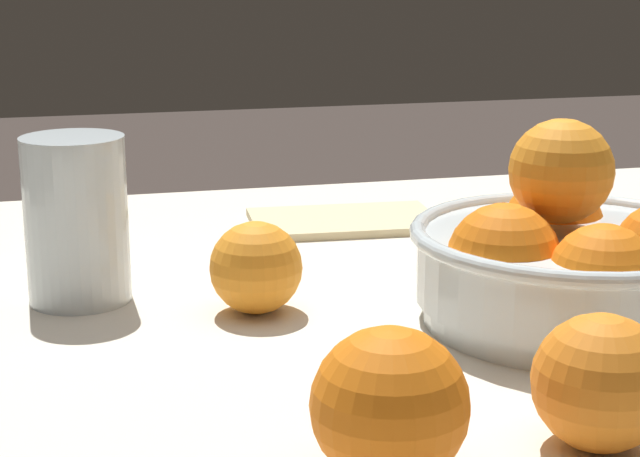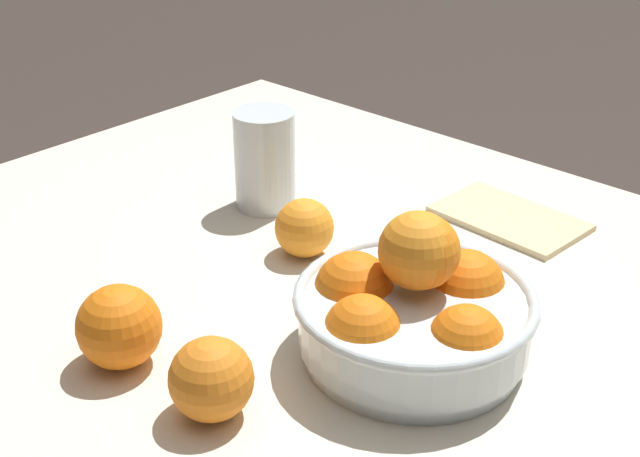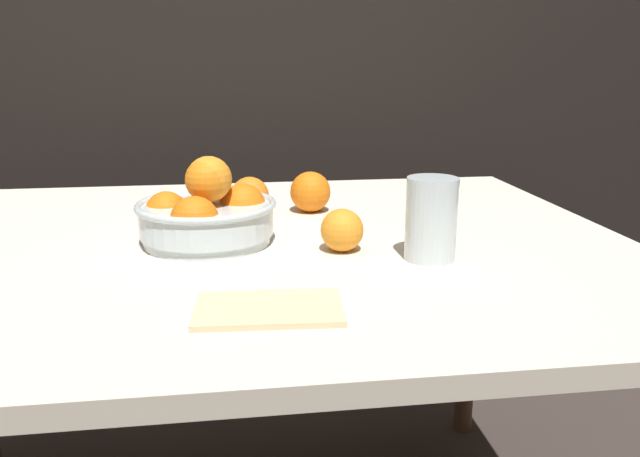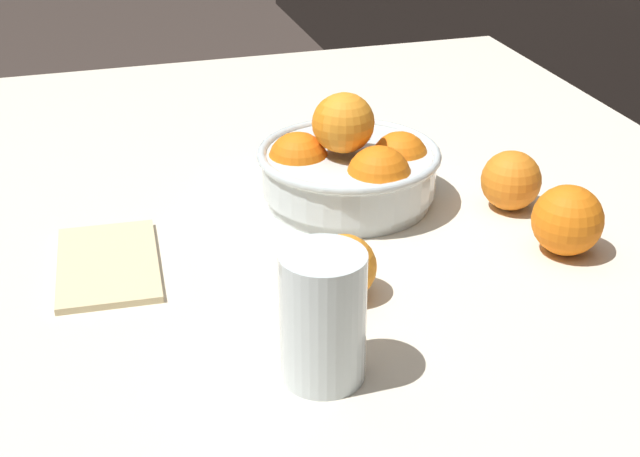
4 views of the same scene
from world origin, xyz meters
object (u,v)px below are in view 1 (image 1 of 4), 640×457
at_px(fruit_bowl, 570,253).
at_px(orange_loose_near_bowl, 256,268).
at_px(juice_glass, 77,226).
at_px(orange_loose_front, 601,383).
at_px(orange_loose_aside, 390,406).

relative_size(fruit_bowl, orange_loose_near_bowl, 3.36).
bearing_deg(juice_glass, orange_loose_near_bowl, 154.21).
distance_m(orange_loose_near_bowl, orange_loose_front, 0.30).
xyz_separation_m(fruit_bowl, juice_glass, (0.35, -0.14, 0.01)).
height_order(juice_glass, orange_loose_near_bowl, juice_glass).
relative_size(fruit_bowl, orange_loose_aside, 2.85).
relative_size(fruit_bowl, orange_loose_front, 3.08).
xyz_separation_m(juice_glass, orange_loose_near_bowl, (-0.13, 0.06, -0.02)).
distance_m(fruit_bowl, orange_loose_aside, 0.28).
bearing_deg(orange_loose_front, fruit_bowl, -111.83).
bearing_deg(orange_loose_aside, orange_loose_front, -176.29).
height_order(juice_glass, orange_loose_front, juice_glass).
bearing_deg(juice_glass, orange_loose_aside, 113.35).
height_order(fruit_bowl, orange_loose_front, fruit_bowl).
bearing_deg(orange_loose_aside, fruit_bowl, -135.08).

